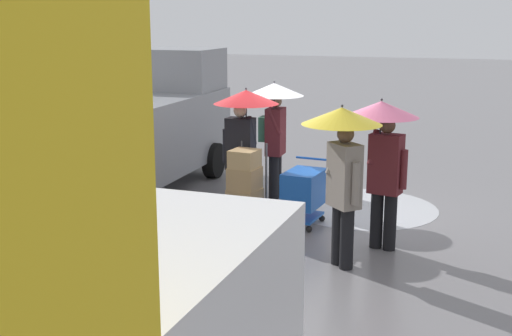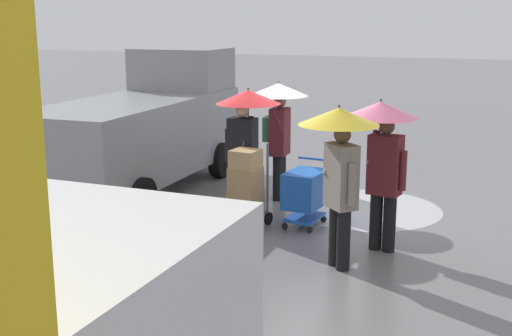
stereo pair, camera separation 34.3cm
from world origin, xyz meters
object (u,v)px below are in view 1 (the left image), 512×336
object	(u,v)px
hand_dolly_boxes	(245,185)
pedestrian_far_side	(383,139)
cargo_van_parked_right	(138,129)
pedestrian_pink_side	(343,148)
pedestrian_white_side	(244,123)
shopping_cart_vendor	(304,191)
pedestrian_black_side	(274,113)

from	to	relation	value
hand_dolly_boxes	pedestrian_far_side	size ratio (longest dim) A/B	0.61
cargo_van_parked_right	pedestrian_pink_side	distance (m)	5.22
hand_dolly_boxes	pedestrian_white_side	distance (m)	1.02
shopping_cart_vendor	hand_dolly_boxes	bearing A→B (deg)	25.36
cargo_van_parked_right	hand_dolly_boxes	size ratio (longest dim) A/B	4.08
pedestrian_pink_side	pedestrian_white_side	xyz separation A→B (m)	(1.94, -1.57, 0.00)
hand_dolly_boxes	pedestrian_pink_side	distance (m)	2.27
hand_dolly_boxes	pedestrian_black_side	bearing A→B (deg)	-87.49
pedestrian_black_side	pedestrian_far_side	size ratio (longest dim) A/B	1.00
hand_dolly_boxes	pedestrian_black_side	world-z (taller)	pedestrian_black_side
shopping_cart_vendor	pedestrian_white_side	distance (m)	1.45
pedestrian_pink_side	pedestrian_black_side	world-z (taller)	same
pedestrian_black_side	pedestrian_far_side	bearing A→B (deg)	138.22
cargo_van_parked_right	shopping_cart_vendor	distance (m)	3.79
hand_dolly_boxes	pedestrian_black_side	size ratio (longest dim) A/B	0.61
cargo_van_parked_right	pedestrian_black_side	distance (m)	2.68
cargo_van_parked_right	hand_dolly_boxes	bearing A→B (deg)	150.45
shopping_cart_vendor	pedestrian_white_side	world-z (taller)	pedestrian_white_side
shopping_cart_vendor	pedestrian_black_side	bearing A→B (deg)	-55.07
pedestrian_white_side	cargo_van_parked_right	bearing A→B (deg)	-23.32
cargo_van_parked_right	pedestrian_white_side	size ratio (longest dim) A/B	2.50
shopping_cart_vendor	hand_dolly_boxes	distance (m)	0.94
cargo_van_parked_right	pedestrian_pink_side	bearing A→B (deg)	149.30
shopping_cart_vendor	pedestrian_pink_side	xyz separation A→B (m)	(-0.92, 1.51, 1.02)
shopping_cart_vendor	pedestrian_pink_side	bearing A→B (deg)	121.20
shopping_cart_vendor	pedestrian_black_side	xyz separation A→B (m)	(0.91, -1.31, 1.00)
cargo_van_parked_right	pedestrian_pink_side	size ratio (longest dim) A/B	2.50
hand_dolly_boxes	pedestrian_white_side	size ratio (longest dim) A/B	0.61
hand_dolly_boxes	shopping_cart_vendor	bearing A→B (deg)	-154.64
pedestrian_white_side	pedestrian_far_side	xyz separation A→B (m)	(-2.33, 0.72, 0.00)
cargo_van_parked_right	pedestrian_white_side	xyz separation A→B (m)	(-2.54, 1.09, 0.41)
pedestrian_black_side	hand_dolly_boxes	bearing A→B (deg)	92.51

